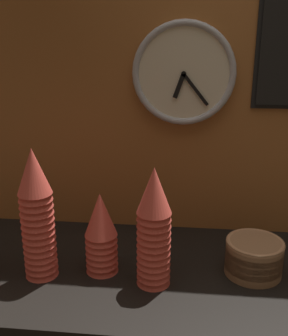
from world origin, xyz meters
TOP-DOWN VIEW (x-y plane):
  - ground_plane at (0.00, 0.00)m, footprint 1.60×0.56m
  - wall_tiled_back at (0.00, 0.27)m, footprint 1.60×0.03m
  - cup_stack_center_left at (-0.25, -0.07)m, footprint 0.09×0.09m
  - cup_stack_center_right at (0.05, -0.07)m, footprint 0.09×0.09m
  - cup_stack_center at (-0.09, -0.03)m, footprint 0.09×0.09m
  - bowl_stack_right at (0.32, 0.00)m, footprint 0.15×0.15m
  - wall_clock at (0.11, 0.23)m, footprint 0.30×0.03m

SIDE VIEW (x-z plane):
  - ground_plane at x=0.00m, z-range -0.04..0.00m
  - bowl_stack_right at x=0.32m, z-range 0.00..0.10m
  - cup_stack_center at x=-0.09m, z-range 0.00..0.23m
  - cup_stack_center_right at x=0.05m, z-range 0.00..0.32m
  - cup_stack_center_left at x=-0.25m, z-range 0.00..0.35m
  - wall_clock at x=0.11m, z-range 0.35..0.65m
  - wall_tiled_back at x=0.00m, z-range 0.00..1.05m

